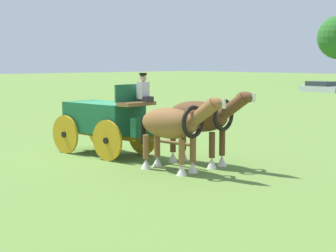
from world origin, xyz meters
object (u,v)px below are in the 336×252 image
object	(u,v)px
show_wagon	(107,119)
parked_vehicle_a	(322,87)
draft_horse_off	(173,126)
draft_horse_near	(201,119)

from	to	relation	value
show_wagon	parked_vehicle_a	bearing A→B (deg)	111.96
draft_horse_off	parked_vehicle_a	distance (m)	42.42
draft_horse_near	parked_vehicle_a	size ratio (longest dim) A/B	0.73
draft_horse_near	draft_horse_off	xyz separation A→B (m)	(0.15, -1.29, -0.09)
draft_horse_off	parked_vehicle_a	size ratio (longest dim) A/B	0.69
show_wagon	draft_horse_near	xyz separation A→B (m)	(3.43, 1.03, 0.22)
draft_horse_near	draft_horse_off	world-z (taller)	draft_horse_near
show_wagon	draft_horse_off	xyz separation A→B (m)	(3.58, -0.26, 0.13)
draft_horse_near	parked_vehicle_a	bearing A→B (deg)	116.92
draft_horse_near	draft_horse_off	size ratio (longest dim) A/B	1.06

